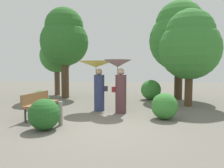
% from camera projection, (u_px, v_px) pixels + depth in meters
% --- Properties ---
extents(ground_plane, '(40.00, 40.00, 0.00)m').
position_uv_depth(ground_plane, '(99.00, 128.00, 5.75)').
color(ground_plane, '#6B665B').
extents(person_left, '(1.33, 1.33, 1.89)m').
position_uv_depth(person_left, '(97.00, 74.00, 8.02)').
color(person_left, navy).
rests_on(person_left, ground).
extents(person_right, '(1.00, 1.00, 1.92)m').
position_uv_depth(person_right, '(119.00, 77.00, 7.59)').
color(person_right, '#563338').
rests_on(person_right, ground).
extents(park_bench, '(0.62, 1.54, 0.83)m').
position_uv_depth(park_bench, '(40.00, 102.00, 6.88)').
color(park_bench, '#38383D').
rests_on(park_bench, ground).
extents(tree_near_left, '(2.00, 2.00, 3.82)m').
position_uv_depth(tree_near_left, '(57.00, 53.00, 12.80)').
color(tree_near_left, brown).
rests_on(tree_near_left, ground).
extents(tree_near_right, '(3.07, 3.07, 5.09)m').
position_uv_depth(tree_near_right, '(179.00, 36.00, 10.89)').
color(tree_near_right, '#42301E').
rests_on(tree_near_right, ground).
extents(tree_mid_left, '(2.56, 2.56, 4.87)m').
position_uv_depth(tree_mid_left, '(64.00, 38.00, 11.36)').
color(tree_mid_left, '#4C3823').
rests_on(tree_mid_left, ground).
extents(tree_mid_right, '(2.57, 2.57, 4.11)m').
position_uv_depth(tree_mid_right, '(190.00, 44.00, 8.94)').
color(tree_mid_right, '#4C3823').
rests_on(tree_mid_right, ground).
extents(bush_path_left, '(1.03, 1.03, 1.03)m').
position_uv_depth(bush_path_left, '(151.00, 90.00, 10.98)').
color(bush_path_left, '#387F33').
rests_on(bush_path_left, ground).
extents(bush_path_right, '(0.74, 0.74, 0.74)m').
position_uv_depth(bush_path_right, '(40.00, 100.00, 8.43)').
color(bush_path_right, '#2D6B28').
rests_on(bush_path_right, ground).
extents(bush_behind_bench, '(0.84, 0.84, 0.84)m').
position_uv_depth(bush_behind_bench, '(165.00, 106.00, 6.72)').
color(bush_behind_bench, '#387F33').
rests_on(bush_behind_bench, ground).
extents(bush_far_side, '(0.82, 0.82, 0.82)m').
position_uv_depth(bush_far_side, '(44.00, 114.00, 5.54)').
color(bush_far_side, '#235B23').
rests_on(bush_far_side, ground).
extents(path_marker_post, '(0.12, 0.12, 0.69)m').
position_uv_depth(path_marker_post, '(60.00, 113.00, 5.98)').
color(path_marker_post, gray).
rests_on(path_marker_post, ground).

